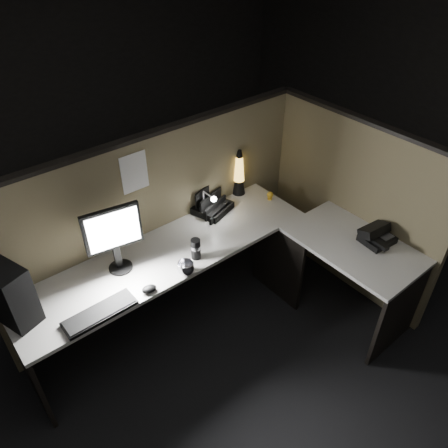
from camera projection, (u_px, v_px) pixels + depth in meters
floor at (235, 356)px, 3.35m from camera, size 6.00×6.00×0.00m
room_shell at (239, 174)px, 2.37m from camera, size 6.00×6.00×6.00m
partition_back at (160, 222)px, 3.47m from camera, size 2.66×0.06×1.50m
partition_right at (350, 208)px, 3.62m from camera, size 0.06×1.66×1.50m
desk at (232, 274)px, 3.24m from camera, size 2.60×1.60×0.73m
pc_tower at (4, 292)px, 2.61m from camera, size 0.29×0.43×0.41m
monitor at (113, 234)px, 2.90m from camera, size 0.39×0.17×0.50m
keyboard at (100, 313)px, 2.73m from camera, size 0.47×0.16×0.02m
mouse at (149, 289)px, 2.88m from camera, size 0.11×0.09×0.04m
clip_lamp at (209, 203)px, 3.47m from camera, size 0.05×0.18×0.23m
organizer at (212, 205)px, 3.60m from camera, size 0.35×0.32×0.22m
lava_lamp at (239, 176)px, 3.73m from camera, size 0.11×0.11×0.42m
travel_mug at (196, 249)px, 3.11m from camera, size 0.07×0.07×0.16m
steel_mug at (186, 268)px, 3.00m from camera, size 0.13×0.13×0.10m
figurine at (270, 195)px, 3.73m from camera, size 0.05×0.05×0.05m
pinned_paper at (134, 173)px, 3.03m from camera, size 0.20×0.00×0.29m
desk_phone at (376, 235)px, 3.28m from camera, size 0.25×0.26×0.14m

